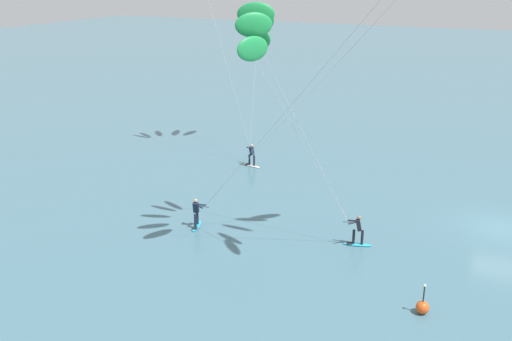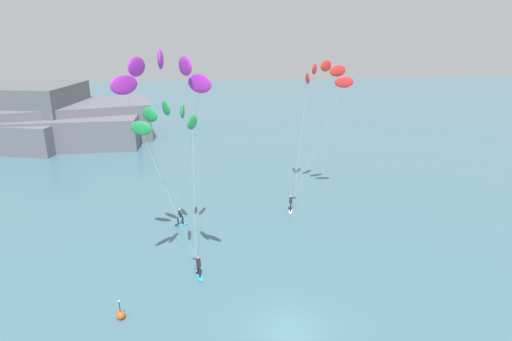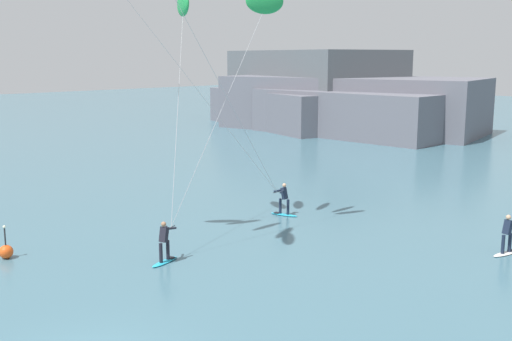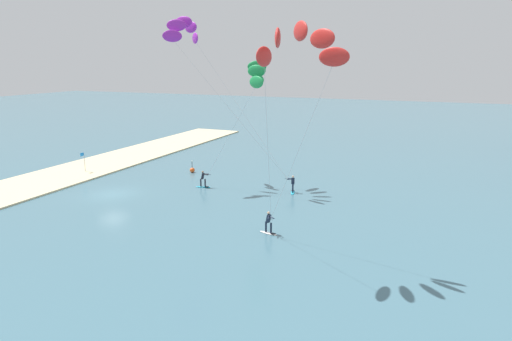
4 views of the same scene
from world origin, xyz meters
The scene contains 3 objects.
ground_plane centered at (0.00, 0.00, 0.00)m, with size 240.00×240.00×0.00m, color #426B7A.
kitesurfer_far_out centered at (-7.31, 11.49, 10.58)m, with size 5.13×7.35×12.23m.
marker_buoy centered at (-10.41, 2.54, 0.30)m, with size 0.56×0.56×1.38m.
Camera 1 is at (-31.95, 0.07, 13.59)m, focal length 39.92 mm.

